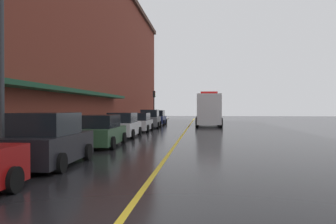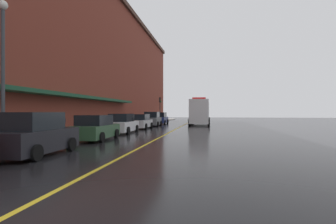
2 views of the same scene
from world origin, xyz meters
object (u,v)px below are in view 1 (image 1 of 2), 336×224
(parked_car_1, at_px, (49,141))
(parking_meter_3, at_px, (63,128))
(parked_car_6, at_px, (158,118))
(box_truck, at_px, (208,110))
(parked_car_2, at_px, (101,132))
(parking_meter_0, at_px, (134,118))
(street_lamp_left, at_px, (2,44))
(parked_car_3, at_px, (123,126))
(parking_meter_2, at_px, (114,121))
(parked_car_5, at_px, (150,119))
(parked_car_4, at_px, (140,123))
(traffic_light_near, at_px, (154,100))
(parking_meter_1, at_px, (137,117))

(parked_car_1, distance_m, parking_meter_3, 4.94)
(parked_car_6, bearing_deg, box_truck, -103.51)
(parked_car_2, height_order, parking_meter_0, parked_car_2)
(street_lamp_left, bearing_deg, parking_meter_3, 81.69)
(parked_car_3, bearing_deg, parking_meter_0, 6.30)
(parking_meter_2, distance_m, street_lamp_left, 13.94)
(box_truck, relative_size, parking_meter_0, 6.58)
(parked_car_5, relative_size, parked_car_6, 0.99)
(parked_car_3, relative_size, parked_car_4, 1.04)
(parked_car_4, relative_size, parked_car_5, 1.02)
(parked_car_1, distance_m, parked_car_4, 17.59)
(parked_car_6, bearing_deg, parked_car_2, 179.82)
(parked_car_2, bearing_deg, parking_meter_0, 3.60)
(parked_car_1, xyz_separation_m, street_lamp_left, (-2.09, 0.59, 3.54))
(box_truck, bearing_deg, parked_car_3, -21.60)
(parking_meter_0, bearing_deg, parked_car_6, 77.57)
(parking_meter_3, bearing_deg, parked_car_4, 83.82)
(box_truck, bearing_deg, traffic_light_near, -137.80)
(parking_meter_0, distance_m, traffic_light_near, 13.68)
(traffic_light_near, bearing_deg, parking_meter_2, -90.16)
(parking_meter_3, bearing_deg, parking_meter_1, 90.00)
(parking_meter_2, bearing_deg, street_lamp_left, -92.54)
(parked_car_1, height_order, street_lamp_left, street_lamp_left)
(box_truck, height_order, street_lamp_left, street_lamp_left)
(parked_car_6, relative_size, parking_meter_2, 3.20)
(parking_meter_3, relative_size, street_lamp_left, 0.19)
(parked_car_2, relative_size, parking_meter_0, 3.31)
(parked_car_1, bearing_deg, traffic_light_near, 0.82)
(parked_car_2, relative_size, parking_meter_2, 3.31)
(parking_meter_0, bearing_deg, traffic_light_near, 89.74)
(parked_car_3, relative_size, parking_meter_2, 3.35)
(parked_car_1, xyz_separation_m, parking_meter_1, (-1.49, 23.32, 0.20))
(parked_car_6, xyz_separation_m, parking_meter_0, (-1.47, -6.68, 0.23))
(parking_meter_0, height_order, parking_meter_3, same)
(box_truck, relative_size, parking_meter_3, 6.58)
(box_truck, distance_m, traffic_light_near, 11.24)
(parked_car_2, bearing_deg, parking_meter_3, 129.70)
(parked_car_3, bearing_deg, box_truck, -22.66)
(parked_car_2, distance_m, parked_car_3, 5.71)
(parked_car_1, bearing_deg, parked_car_5, -1.39)
(parked_car_1, relative_size, parking_meter_1, 3.21)
(parked_car_3, bearing_deg, parked_car_5, -1.62)
(parked_car_6, xyz_separation_m, traffic_light_near, (-1.41, 6.83, 2.33))
(parked_car_3, bearing_deg, parking_meter_1, 5.55)
(parked_car_6, distance_m, street_lamp_left, 28.50)
(traffic_light_near, bearing_deg, parked_car_3, -86.96)
(parked_car_6, distance_m, parking_meter_1, 5.68)
(parked_car_5, bearing_deg, parking_meter_1, 79.59)
(box_truck, xyz_separation_m, street_lamp_left, (-8.15, -26.76, 2.61))
(parked_car_3, distance_m, parking_meter_1, 11.69)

